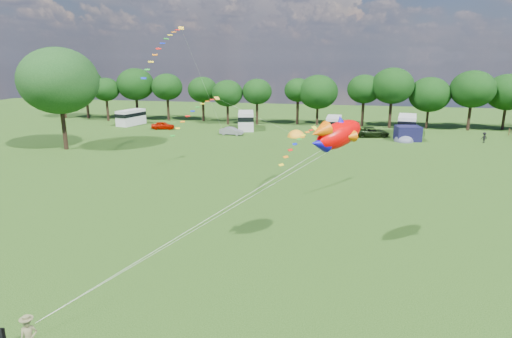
% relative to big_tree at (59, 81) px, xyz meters
% --- Properties ---
extents(ground_plane, '(180.00, 180.00, 0.00)m').
position_rel_big_tree_xyz_m(ground_plane, '(30.00, -28.00, -9.02)').
color(ground_plane, black).
rests_on(ground_plane, ground).
extents(tree_line, '(102.98, 10.98, 10.27)m').
position_rel_big_tree_xyz_m(tree_line, '(35.30, 26.99, -2.67)').
color(tree_line, black).
rests_on(tree_line, ground).
extents(big_tree, '(10.00, 10.00, 13.28)m').
position_rel_big_tree_xyz_m(big_tree, '(0.00, 0.00, 0.00)').
color(big_tree, black).
rests_on(big_tree, ground).
extents(car_a, '(4.13, 2.14, 1.31)m').
position_rel_big_tree_xyz_m(car_a, '(6.19, 17.80, -8.36)').
color(car_a, '#AA1000').
rests_on(car_a, ground).
extents(car_b, '(3.57, 1.52, 1.23)m').
position_rel_big_tree_xyz_m(car_b, '(19.03, 14.86, -8.40)').
color(car_b, gray).
rests_on(car_b, ground).
extents(car_c, '(5.05, 3.42, 1.40)m').
position_rel_big_tree_xyz_m(car_c, '(35.77, 14.53, -8.32)').
color(car_c, '#B8061F').
rests_on(car_c, ground).
extents(car_d, '(5.83, 3.52, 1.48)m').
position_rel_big_tree_xyz_m(car_d, '(40.73, 17.60, -8.28)').
color(car_d, black).
rests_on(car_d, ground).
extents(campervan_a, '(3.68, 6.00, 2.74)m').
position_rel_big_tree_xyz_m(campervan_a, '(-1.36, 21.12, -7.55)').
color(campervan_a, '#BEBDBF').
rests_on(campervan_a, ground).
extents(campervan_b, '(3.84, 6.48, 2.97)m').
position_rel_big_tree_xyz_m(campervan_b, '(20.08, 20.63, -7.42)').
color(campervan_b, '#B3B3B5').
rests_on(campervan_b, ground).
extents(campervan_c, '(2.48, 5.49, 2.66)m').
position_rel_big_tree_xyz_m(campervan_c, '(34.85, 20.02, -7.59)').
color(campervan_c, '#B7B7B9').
rests_on(campervan_c, ground).
extents(campervan_d, '(3.59, 6.60, 3.07)m').
position_rel_big_tree_xyz_m(campervan_d, '(46.23, 20.53, -7.37)').
color(campervan_d, silver).
rests_on(campervan_d, ground).
extents(tent_orange, '(2.77, 3.04, 2.17)m').
position_rel_big_tree_xyz_m(tent_orange, '(29.28, 15.19, -9.00)').
color(tent_orange, orange).
rests_on(tent_orange, ground).
extents(tent_greyblue, '(2.89, 3.17, 2.15)m').
position_rel_big_tree_xyz_m(tent_greyblue, '(45.19, 14.79, -9.00)').
color(tent_greyblue, '#4B5163').
rests_on(tent_greyblue, ground).
extents(awning_navy, '(3.82, 3.28, 2.15)m').
position_rel_big_tree_xyz_m(awning_navy, '(45.73, 15.44, -7.94)').
color(awning_navy, '#121235').
rests_on(awning_navy, ground).
extents(fish_kite, '(3.59, 3.88, 2.24)m').
position_rel_big_tree_xyz_m(fish_kite, '(35.74, -25.38, -1.30)').
color(fish_kite, '#D90100').
rests_on(fish_kite, ground).
extents(streamer_kite_a, '(3.39, 5.55, 5.77)m').
position_rel_big_tree_xyz_m(streamer_kite_a, '(16.12, -2.84, 4.40)').
color(streamer_kite_a, yellow).
rests_on(streamer_kite_a, ground).
extents(streamer_kite_b, '(4.20, 4.61, 3.77)m').
position_rel_big_tree_xyz_m(streamer_kite_b, '(21.11, -6.62, -2.43)').
color(streamer_kite_b, gold).
rests_on(streamer_kite_b, ground).
extents(streamer_kite_c, '(3.13, 5.02, 2.81)m').
position_rel_big_tree_xyz_m(streamer_kite_c, '(32.66, -12.27, -4.14)').
color(streamer_kite_c, yellow).
rests_on(streamer_kite_c, ground).
extents(walker_b, '(1.11, 0.89, 1.57)m').
position_rel_big_tree_xyz_m(walker_b, '(56.25, 15.71, -8.23)').
color(walker_b, black).
rests_on(walker_b, ground).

